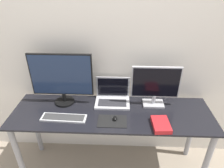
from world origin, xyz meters
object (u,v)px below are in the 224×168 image
monitor_left (62,78)px  keyboard (64,118)px  mouse (115,118)px  laptop (112,96)px  monitor_right (155,85)px  book (161,124)px

monitor_left → keyboard: (0.05, -0.26, -0.27)m
monitor_left → mouse: (0.52, -0.26, -0.26)m
laptop → keyboard: laptop is taller
keyboard → monitor_left: bearing=101.9°
monitor_right → keyboard: bearing=-162.9°
keyboard → book: (0.86, -0.07, 0.01)m
monitor_left → monitor_right: monitor_left is taller
monitor_right → mouse: 0.50m
monitor_left → keyboard: 0.38m
keyboard → monitor_right: bearing=17.1°
monitor_left → mouse: size_ratio=10.16×
book → monitor_left: bearing=160.5°
monitor_right → laptop: size_ratio=1.34×
laptop → keyboard: size_ratio=0.83×
monitor_left → laptop: bearing=5.4°
laptop → keyboard: bearing=-144.6°
laptop → keyboard: 0.53m
monitor_left → mouse: 0.64m
monitor_right → monitor_left: bearing=180.0°
mouse → book: (0.39, -0.07, 0.00)m
monitor_left → laptop: size_ratio=1.74×
monitor_right → keyboard: monitor_right is taller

